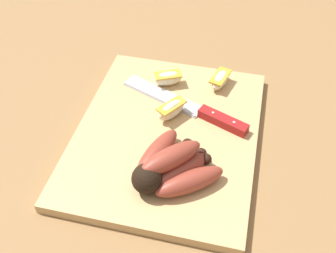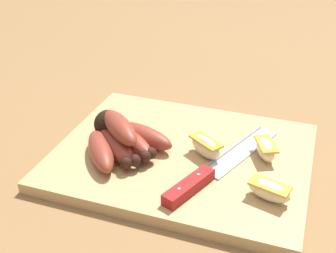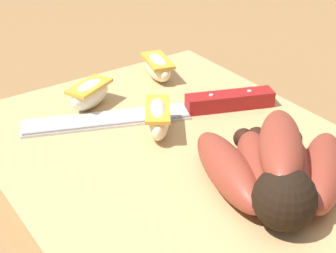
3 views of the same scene
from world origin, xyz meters
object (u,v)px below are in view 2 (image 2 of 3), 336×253
at_px(banana_bunch, 120,138).
at_px(chefs_knife, 208,173).
at_px(apple_wedge_near, 265,149).
at_px(apple_wedge_middle, 205,148).
at_px(apple_wedge_far, 269,190).

bearing_deg(banana_bunch, chefs_knife, 171.53).
height_order(chefs_knife, apple_wedge_near, apple_wedge_near).
distance_m(banana_bunch, chefs_knife, 0.16).
xyz_separation_m(chefs_knife, apple_wedge_middle, (0.02, -0.05, 0.01)).
bearing_deg(apple_wedge_near, apple_wedge_far, 101.54).
bearing_deg(apple_wedge_far, apple_wedge_middle, -32.46).
bearing_deg(chefs_knife, apple_wedge_middle, -68.89).
relative_size(banana_bunch, apple_wedge_far, 2.36).
relative_size(banana_bunch, chefs_knife, 0.59).
xyz_separation_m(banana_bunch, apple_wedge_near, (-0.23, -0.06, -0.01)).
xyz_separation_m(apple_wedge_near, apple_wedge_far, (-0.02, 0.11, -0.00)).
height_order(chefs_knife, apple_wedge_far, apple_wedge_far).
distance_m(apple_wedge_middle, apple_wedge_far, 0.14).
bearing_deg(apple_wedge_middle, chefs_knife, 111.11).
distance_m(chefs_knife, apple_wedge_near, 0.11).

